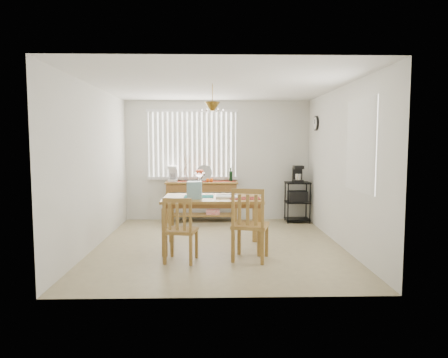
{
  "coord_description": "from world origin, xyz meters",
  "views": [
    {
      "loc": [
        -0.07,
        -6.48,
        1.69
      ],
      "look_at": [
        0.1,
        0.55,
        1.05
      ],
      "focal_mm": 32.0,
      "sensor_mm": 36.0,
      "label": 1
    }
  ],
  "objects_px": {
    "wire_cart": "(297,198)",
    "cart_items": "(298,174)",
    "sideboard": "(202,191)",
    "chair_right": "(250,225)",
    "dining_table": "(213,203)",
    "chair_left": "(180,230)"
  },
  "relations": [
    {
      "from": "wire_cart",
      "to": "chair_right",
      "type": "relative_size",
      "value": 0.81
    },
    {
      "from": "sideboard",
      "to": "chair_right",
      "type": "xyz_separation_m",
      "value": [
        0.77,
        -2.88,
        -0.13
      ]
    },
    {
      "from": "cart_items",
      "to": "sideboard",
      "type": "bearing_deg",
      "value": 177.4
    },
    {
      "from": "cart_items",
      "to": "chair_left",
      "type": "bearing_deg",
      "value": -128.48
    },
    {
      "from": "chair_right",
      "to": "chair_left",
      "type": "bearing_deg",
      "value": -176.93
    },
    {
      "from": "sideboard",
      "to": "wire_cart",
      "type": "relative_size",
      "value": 1.79
    },
    {
      "from": "chair_right",
      "to": "cart_items",
      "type": "bearing_deg",
      "value": 65.59
    },
    {
      "from": "sideboard",
      "to": "chair_left",
      "type": "distance_m",
      "value": 2.95
    },
    {
      "from": "chair_left",
      "to": "chair_right",
      "type": "distance_m",
      "value": 1.0
    },
    {
      "from": "wire_cart",
      "to": "cart_items",
      "type": "distance_m",
      "value": 0.5
    },
    {
      "from": "cart_items",
      "to": "chair_right",
      "type": "relative_size",
      "value": 0.33
    },
    {
      "from": "wire_cart",
      "to": "dining_table",
      "type": "relative_size",
      "value": 0.55
    },
    {
      "from": "chair_right",
      "to": "dining_table",
      "type": "bearing_deg",
      "value": 128.81
    },
    {
      "from": "chair_left",
      "to": "cart_items",
      "type": "bearing_deg",
      "value": 51.52
    },
    {
      "from": "cart_items",
      "to": "chair_left",
      "type": "relative_size",
      "value": 0.38
    },
    {
      "from": "sideboard",
      "to": "cart_items",
      "type": "distance_m",
      "value": 2.07
    },
    {
      "from": "wire_cart",
      "to": "cart_items",
      "type": "bearing_deg",
      "value": 90.0
    },
    {
      "from": "chair_left",
      "to": "wire_cart",
      "type": "bearing_deg",
      "value": 51.43
    },
    {
      "from": "wire_cart",
      "to": "cart_items",
      "type": "relative_size",
      "value": 2.43
    },
    {
      "from": "dining_table",
      "to": "sideboard",
      "type": "bearing_deg",
      "value": 96.05
    },
    {
      "from": "dining_table",
      "to": "chair_left",
      "type": "bearing_deg",
      "value": -122.58
    },
    {
      "from": "dining_table",
      "to": "chair_right",
      "type": "distance_m",
      "value": 0.88
    }
  ]
}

